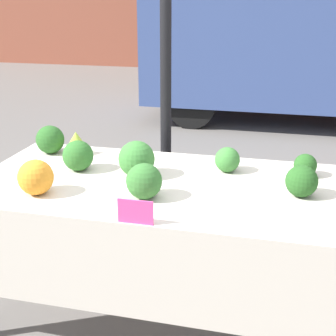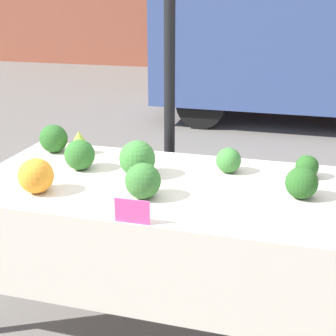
# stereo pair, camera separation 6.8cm
# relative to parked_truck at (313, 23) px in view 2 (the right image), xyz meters

# --- Properties ---
(ground_plane) EXTENTS (40.00, 40.00, 0.00)m
(ground_plane) POSITION_rel_parked_truck_xyz_m (-0.72, -4.76, -1.34)
(ground_plane) COLOR slate
(tent_pole) EXTENTS (0.07, 0.07, 2.78)m
(tent_pole) POSITION_rel_parked_truck_xyz_m (-0.91, -4.04, 0.06)
(tent_pole) COLOR black
(tent_pole) RESTS_ON ground_plane
(parked_truck) EXTENTS (4.42, 1.96, 2.57)m
(parked_truck) POSITION_rel_parked_truck_xyz_m (0.00, 0.00, 0.00)
(parked_truck) COLOR #384C84
(parked_truck) RESTS_ON ground_plane
(market_table) EXTENTS (1.97, 0.96, 0.79)m
(market_table) POSITION_rel_parked_truck_xyz_m (-0.72, -4.82, -0.63)
(market_table) COLOR beige
(market_table) RESTS_ON ground_plane
(orange_cauliflower) EXTENTS (0.17, 0.17, 0.17)m
(orange_cauliflower) POSITION_rel_parked_truck_xyz_m (-1.29, -5.04, -0.46)
(orange_cauliflower) COLOR orange
(orange_cauliflower) RESTS_ON market_table
(romanesco_head) EXTENTS (0.17, 0.17, 0.14)m
(romanesco_head) POSITION_rel_parked_truck_xyz_m (-1.35, -4.45, -0.47)
(romanesco_head) COLOR #93B238
(romanesco_head) RESTS_ON market_table
(broccoli_head_0) EXTENTS (0.15, 0.15, 0.15)m
(broccoli_head_0) POSITION_rel_parked_truck_xyz_m (-0.08, -4.77, -0.47)
(broccoli_head_0) COLOR #23511E
(broccoli_head_0) RESTS_ON market_table
(broccoli_head_1) EXTENTS (0.13, 0.13, 0.13)m
(broccoli_head_1) POSITION_rel_parked_truck_xyz_m (-0.45, -4.53, -0.47)
(broccoli_head_1) COLOR #387533
(broccoli_head_1) RESTS_ON market_table
(broccoli_head_2) EXTENTS (0.12, 0.12, 0.12)m
(broccoli_head_2) POSITION_rel_parked_truck_xyz_m (-0.05, -4.50, -0.48)
(broccoli_head_2) COLOR #23511E
(broccoli_head_2) RESTS_ON market_table
(broccoli_head_3) EXTENTS (0.16, 0.16, 0.16)m
(broccoli_head_3) POSITION_rel_parked_truck_xyz_m (-1.23, -4.69, -0.46)
(broccoli_head_3) COLOR #2D6628
(broccoli_head_3) RESTS_ON market_table
(broccoli_head_4) EXTENTS (0.17, 0.17, 0.17)m
(broccoli_head_4) POSITION_rel_parked_truck_xyz_m (-1.51, -4.46, -0.46)
(broccoli_head_4) COLOR #285B23
(broccoli_head_4) RESTS_ON market_table
(broccoli_head_5) EXTENTS (0.19, 0.19, 0.19)m
(broccoli_head_5) POSITION_rel_parked_truck_xyz_m (-0.90, -4.70, -0.45)
(broccoli_head_5) COLOR #387533
(broccoli_head_5) RESTS_ON market_table
(broccoli_head_6) EXTENTS (0.17, 0.17, 0.17)m
(broccoli_head_6) POSITION_rel_parked_truck_xyz_m (-0.78, -4.96, -0.46)
(broccoli_head_6) COLOR #336B2D
(broccoli_head_6) RESTS_ON market_table
(price_sign) EXTENTS (0.15, 0.01, 0.11)m
(price_sign) POSITION_rel_parked_truck_xyz_m (-0.75, -5.22, -0.49)
(price_sign) COLOR #EF4793
(price_sign) RESTS_ON market_table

